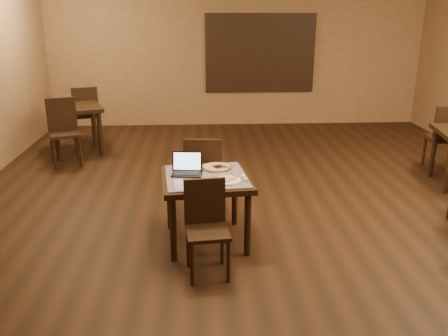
{
  "coord_description": "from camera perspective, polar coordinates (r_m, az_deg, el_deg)",
  "views": [
    {
      "loc": [
        -0.8,
        -5.36,
        2.43
      ],
      "look_at": [
        -0.56,
        -0.63,
        0.85
      ],
      "focal_mm": 38.0,
      "sensor_mm": 36.0,
      "label": 1
    }
  ],
  "objects": [
    {
      "name": "napkin_roll",
      "position": [
        4.9,
        2.52,
        -1.2
      ],
      "size": [
        0.05,
        0.17,
        0.04
      ],
      "rotation": [
        0.0,
        0.0,
        0.11
      ],
      "color": "white",
      "rests_on": "tiled_table"
    },
    {
      "name": "pizza_whole",
      "position": [
        5.24,
        -0.91,
        0.13
      ],
      "size": [
        0.31,
        0.31,
        0.02
      ],
      "color": "beige",
      "rests_on": "pizza_pan"
    },
    {
      "name": "laptop",
      "position": [
        5.1,
        -4.46,
        0.01
      ],
      "size": [
        0.34,
        0.28,
        0.22
      ],
      "rotation": [
        0.0,
        0.0,
        -0.12
      ],
      "color": "black",
      "rests_on": "tiled_table"
    },
    {
      "name": "pizza_pan",
      "position": [
        5.25,
        -0.91,
        -0.01
      ],
      "size": [
        0.35,
        0.35,
        0.01
      ],
      "primitive_type": "cylinder",
      "color": "silver",
      "rests_on": "tiled_table"
    },
    {
      "name": "mural",
      "position": [
        10.44,
        4.37,
        13.6
      ],
      "size": [
        2.34,
        0.05,
        1.64
      ],
      "color": "#26558B",
      "rests_on": "wall_back"
    },
    {
      "name": "tiled_table",
      "position": [
        5.06,
        -2.17,
        -2.04
      ],
      "size": [
        1.01,
        1.01,
        0.76
      ],
      "rotation": [
        0.0,
        0.0,
        0.1
      ],
      "color": "black",
      "rests_on": "ground"
    },
    {
      "name": "spatula",
      "position": [
        5.22,
        -0.69,
        0.16
      ],
      "size": [
        0.22,
        0.28,
        0.01
      ],
      "primitive_type": "cube",
      "rotation": [
        0.0,
        0.0,
        0.51
      ],
      "color": "silver",
      "rests_on": "pizza_whole"
    },
    {
      "name": "ground",
      "position": [
        5.94,
        5.09,
        -5.77
      ],
      "size": [
        10.0,
        10.0,
        0.0
      ],
      "primitive_type": "plane",
      "color": "black",
      "rests_on": "ground"
    },
    {
      "name": "plate",
      "position": [
        4.86,
        0.44,
        -1.51
      ],
      "size": [
        0.28,
        0.28,
        0.02
      ],
      "primitive_type": "cylinder",
      "color": "white",
      "rests_on": "tiled_table"
    },
    {
      "name": "other_table_b_chair_near",
      "position": [
        8.17,
        -18.76,
        4.63
      ],
      "size": [
        0.6,
        0.6,
        1.08
      ],
      "rotation": [
        0.0,
        0.0,
        0.36
      ],
      "color": "black",
      "rests_on": "ground"
    },
    {
      "name": "pizza_slice",
      "position": [
        4.85,
        0.44,
        -1.35
      ],
      "size": [
        0.27,
        0.27,
        0.02
      ],
      "primitive_type": null,
      "rotation": [
        0.0,
        0.0,
        0.72
      ],
      "color": "beige",
      "rests_on": "plate"
    },
    {
      "name": "chair_main_near",
      "position": [
        4.54,
        -2.15,
        -6.46
      ],
      "size": [
        0.44,
        0.44,
        0.92
      ],
      "rotation": [
        0.0,
        0.0,
        0.12
      ],
      "color": "black",
      "rests_on": "ground"
    },
    {
      "name": "wall_back",
      "position": [
        10.43,
        1.53,
        13.37
      ],
      "size": [
        8.0,
        0.02,
        3.0
      ],
      "primitive_type": "cube",
      "color": "#966C4C",
      "rests_on": "ground"
    },
    {
      "name": "other_table_b",
      "position": [
        8.75,
        -17.53,
        6.18
      ],
      "size": [
        1.15,
        1.15,
        0.84
      ],
      "rotation": [
        0.0,
        0.0,
        0.36
      ],
      "color": "black",
      "rests_on": "ground"
    },
    {
      "name": "other_table_a_chair_far",
      "position": [
        8.09,
        25.12,
        3.63
      ],
      "size": [
        0.53,
        0.53,
        1.06
      ],
      "rotation": [
        0.0,
        0.0,
        2.98
      ],
      "color": "black",
      "rests_on": "ground"
    },
    {
      "name": "other_table_b_chair_far",
      "position": [
        9.36,
        -16.36,
        6.53
      ],
      "size": [
        0.6,
        0.6,
        1.08
      ],
      "rotation": [
        0.0,
        0.0,
        3.5
      ],
      "color": "black",
      "rests_on": "ground"
    },
    {
      "name": "chair_main_far",
      "position": [
        5.66,
        -2.37,
        -0.63
      ],
      "size": [
        0.5,
        0.5,
        1.03
      ],
      "rotation": [
        0.0,
        0.0,
        3.01
      ],
      "color": "black",
      "rests_on": "ground"
    }
  ]
}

